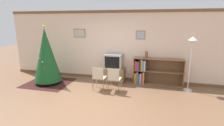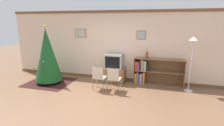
{
  "view_description": "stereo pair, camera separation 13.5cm",
  "coord_description": "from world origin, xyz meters",
  "px_view_note": "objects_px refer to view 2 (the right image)",
  "views": [
    {
      "loc": [
        1.75,
        -4.28,
        2.29
      ],
      "look_at": [
        0.35,
        1.26,
        0.92
      ],
      "focal_mm": 28.0,
      "sensor_mm": 36.0,
      "label": 1
    },
    {
      "loc": [
        1.89,
        -4.25,
        2.29
      ],
      "look_at": [
        0.35,
        1.26,
        0.92
      ],
      "focal_mm": 28.0,
      "sensor_mm": 36.0,
      "label": 2
    }
  ],
  "objects_px": {
    "vase": "(147,55)",
    "standing_lamp": "(192,50)",
    "christmas_tree": "(47,55)",
    "tv_console": "(114,75)",
    "folding_chair_right": "(114,78)",
    "bookshelf": "(150,72)",
    "folding_chair_left": "(99,77)",
    "television": "(114,61)"
  },
  "relations": [
    {
      "from": "vase",
      "to": "standing_lamp",
      "type": "distance_m",
      "value": 1.51
    },
    {
      "from": "vase",
      "to": "christmas_tree",
      "type": "bearing_deg",
      "value": -166.85
    },
    {
      "from": "tv_console",
      "to": "standing_lamp",
      "type": "relative_size",
      "value": 0.47
    },
    {
      "from": "folding_chair_right",
      "to": "standing_lamp",
      "type": "relative_size",
      "value": 0.45
    },
    {
      "from": "bookshelf",
      "to": "standing_lamp",
      "type": "height_order",
      "value": "standing_lamp"
    },
    {
      "from": "christmas_tree",
      "to": "vase",
      "type": "distance_m",
      "value": 3.67
    },
    {
      "from": "folding_chair_left",
      "to": "standing_lamp",
      "type": "xyz_separation_m",
      "value": [
        2.92,
        0.73,
        0.93
      ]
    },
    {
      "from": "vase",
      "to": "folding_chair_left",
      "type": "bearing_deg",
      "value": -144.34
    },
    {
      "from": "television",
      "to": "folding_chair_right",
      "type": "height_order",
      "value": "television"
    },
    {
      "from": "television",
      "to": "folding_chair_right",
      "type": "relative_size",
      "value": 0.82
    },
    {
      "from": "television",
      "to": "vase",
      "type": "xyz_separation_m",
      "value": [
        1.22,
        0.06,
        0.29
      ]
    },
    {
      "from": "christmas_tree",
      "to": "vase",
      "type": "height_order",
      "value": "christmas_tree"
    },
    {
      "from": "bookshelf",
      "to": "tv_console",
      "type": "bearing_deg",
      "value": -176.21
    },
    {
      "from": "standing_lamp",
      "to": "christmas_tree",
      "type": "bearing_deg",
      "value": -174.28
    },
    {
      "from": "television",
      "to": "vase",
      "type": "bearing_deg",
      "value": 2.63
    },
    {
      "from": "tv_console",
      "to": "standing_lamp",
      "type": "height_order",
      "value": "standing_lamp"
    },
    {
      "from": "vase",
      "to": "tv_console",
      "type": "bearing_deg",
      "value": -177.49
    },
    {
      "from": "tv_console",
      "to": "folding_chair_left",
      "type": "distance_m",
      "value": 1.06
    },
    {
      "from": "tv_console",
      "to": "bookshelf",
      "type": "relative_size",
      "value": 0.48
    },
    {
      "from": "christmas_tree",
      "to": "standing_lamp",
      "type": "distance_m",
      "value": 5.05
    },
    {
      "from": "television",
      "to": "tv_console",
      "type": "bearing_deg",
      "value": 90.0
    },
    {
      "from": "tv_console",
      "to": "folding_chair_left",
      "type": "bearing_deg",
      "value": -104.68
    },
    {
      "from": "tv_console",
      "to": "folding_chair_left",
      "type": "height_order",
      "value": "folding_chair_left"
    },
    {
      "from": "vase",
      "to": "standing_lamp",
      "type": "height_order",
      "value": "standing_lamp"
    },
    {
      "from": "television",
      "to": "standing_lamp",
      "type": "xyz_separation_m",
      "value": [
        2.66,
        -0.28,
        0.59
      ]
    },
    {
      "from": "christmas_tree",
      "to": "folding_chair_left",
      "type": "height_order",
      "value": "christmas_tree"
    },
    {
      "from": "tv_console",
      "to": "folding_chair_right",
      "type": "xyz_separation_m",
      "value": [
        0.26,
        -1.01,
        0.2
      ]
    },
    {
      "from": "tv_console",
      "to": "television",
      "type": "relative_size",
      "value": 1.26
    },
    {
      "from": "bookshelf",
      "to": "vase",
      "type": "bearing_deg",
      "value": -164.43
    },
    {
      "from": "christmas_tree",
      "to": "bookshelf",
      "type": "distance_m",
      "value": 3.85
    },
    {
      "from": "folding_chair_right",
      "to": "vase",
      "type": "distance_m",
      "value": 1.56
    },
    {
      "from": "tv_console",
      "to": "television",
      "type": "height_order",
      "value": "television"
    },
    {
      "from": "tv_console",
      "to": "vase",
      "type": "distance_m",
      "value": 1.48
    },
    {
      "from": "christmas_tree",
      "to": "bookshelf",
      "type": "bearing_deg",
      "value": 13.23
    },
    {
      "from": "christmas_tree",
      "to": "standing_lamp",
      "type": "relative_size",
      "value": 1.18
    },
    {
      "from": "television",
      "to": "bookshelf",
      "type": "relative_size",
      "value": 0.38
    },
    {
      "from": "television",
      "to": "vase",
      "type": "height_order",
      "value": "vase"
    },
    {
      "from": "tv_console",
      "to": "folding_chair_left",
      "type": "xyz_separation_m",
      "value": [
        -0.26,
        -1.01,
        0.2
      ]
    },
    {
      "from": "folding_chair_left",
      "to": "vase",
      "type": "distance_m",
      "value": 1.93
    },
    {
      "from": "television",
      "to": "vase",
      "type": "relative_size",
      "value": 2.7
    },
    {
      "from": "standing_lamp",
      "to": "television",
      "type": "bearing_deg",
      "value": 174.08
    },
    {
      "from": "folding_chair_right",
      "to": "vase",
      "type": "xyz_separation_m",
      "value": [
        0.95,
        1.06,
        0.63
      ]
    }
  ]
}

